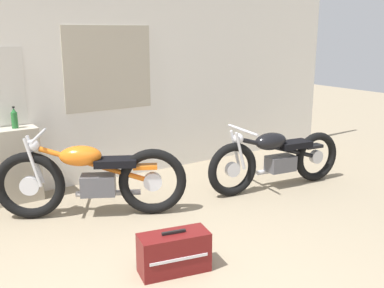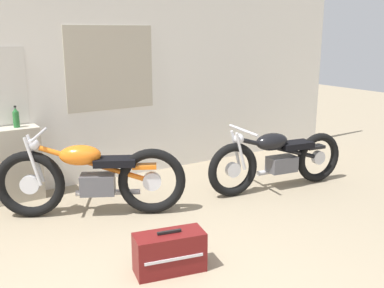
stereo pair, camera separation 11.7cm
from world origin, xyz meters
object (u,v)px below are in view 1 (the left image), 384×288
(motorcycle_black, at_px, (277,158))
(bottle_center, at_px, (14,119))
(motorcycle_orange, at_px, (92,178))
(hard_case_darkred, at_px, (174,252))

(motorcycle_black, bearing_deg, bottle_center, 154.26)
(motorcycle_orange, xyz_separation_m, motorcycle_black, (2.31, -0.45, -0.03))
(motorcycle_orange, relative_size, hard_case_darkred, 2.96)
(bottle_center, distance_m, motorcycle_black, 3.22)
(motorcycle_orange, height_order, hard_case_darkred, motorcycle_orange)
(bottle_center, xyz_separation_m, motorcycle_orange, (0.54, -0.93, -0.57))
(motorcycle_orange, bearing_deg, bottle_center, 120.18)
(bottle_center, relative_size, motorcycle_black, 0.13)
(motorcycle_orange, height_order, motorcycle_black, motorcycle_orange)
(motorcycle_black, distance_m, hard_case_darkred, 2.44)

